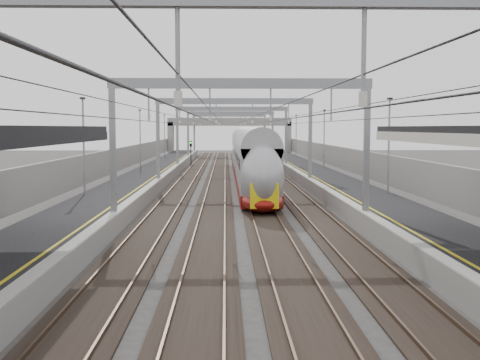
{
  "coord_description": "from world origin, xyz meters",
  "views": [
    {
      "loc": [
        -0.74,
        -7.78,
        5.19
      ],
      "look_at": [
        0.0,
        22.63,
        2.53
      ],
      "focal_mm": 45.0,
      "sensor_mm": 36.0,
      "label": 1
    }
  ],
  "objects": [
    {
      "name": "platform_left",
      "position": [
        -8.0,
        45.0,
        0.5
      ],
      "size": [
        4.0,
        120.0,
        1.0
      ],
      "primitive_type": "cube",
      "color": "black",
      "rests_on": "ground"
    },
    {
      "name": "platform_right",
      "position": [
        8.0,
        45.0,
        0.5
      ],
      "size": [
        4.0,
        120.0,
        1.0
      ],
      "primitive_type": "cube",
      "color": "black",
      "rests_on": "ground"
    },
    {
      "name": "tracks",
      "position": [
        0.0,
        45.0,
        0.05
      ],
      "size": [
        11.4,
        140.0,
        0.2
      ],
      "color": "black",
      "rests_on": "ground"
    },
    {
      "name": "overhead_line",
      "position": [
        0.0,
        51.62,
        6.14
      ],
      "size": [
        13.0,
        140.0,
        6.6
      ],
      "color": "gray",
      "rests_on": "platform_left"
    },
    {
      "name": "overbridge",
      "position": [
        0.0,
        100.0,
        5.31
      ],
      "size": [
        22.0,
        2.2,
        6.9
      ],
      "color": "gray",
      "rests_on": "ground"
    },
    {
      "name": "wall_left",
      "position": [
        -11.2,
        45.0,
        1.6
      ],
      "size": [
        0.3,
        120.0,
        3.2
      ],
      "primitive_type": "cube",
      "color": "gray",
      "rests_on": "ground"
    },
    {
      "name": "wall_right",
      "position": [
        11.2,
        45.0,
        1.6
      ],
      "size": [
        0.3,
        120.0,
        3.2
      ],
      "primitive_type": "cube",
      "color": "gray",
      "rests_on": "ground"
    },
    {
      "name": "train",
      "position": [
        1.5,
        48.69,
        2.05
      ],
      "size": [
        2.63,
        47.94,
        4.16
      ],
      "color": "maroon",
      "rests_on": "ground"
    },
    {
      "name": "signal_green",
      "position": [
        -5.2,
        69.85,
        2.42
      ],
      "size": [
        0.32,
        0.32,
        3.48
      ],
      "color": "black",
      "rests_on": "ground"
    },
    {
      "name": "signal_red_near",
      "position": [
        3.2,
        65.72,
        2.42
      ],
      "size": [
        0.32,
        0.32,
        3.48
      ],
      "color": "black",
      "rests_on": "ground"
    },
    {
      "name": "signal_red_far",
      "position": [
        5.4,
        74.07,
        2.42
      ],
      "size": [
        0.32,
        0.32,
        3.48
      ],
      "color": "black",
      "rests_on": "ground"
    }
  ]
}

